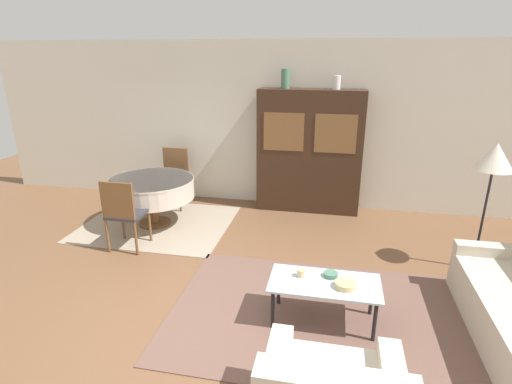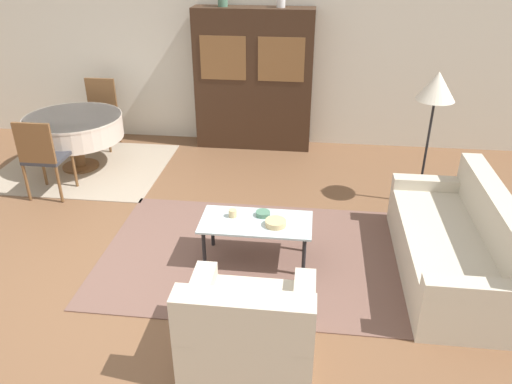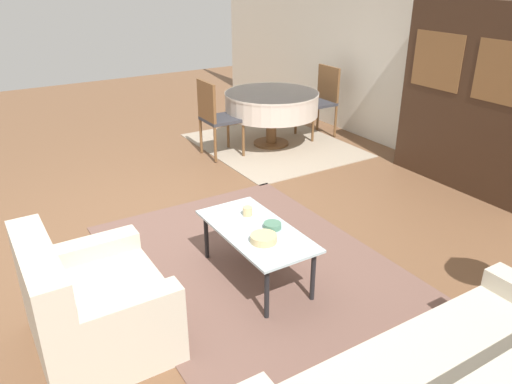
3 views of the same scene
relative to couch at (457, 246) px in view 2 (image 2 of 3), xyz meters
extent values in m
plane|color=brown|center=(-2.91, -0.43, -0.30)|extent=(14.00, 14.00, 0.00)
cube|color=beige|center=(-2.91, 3.20, 1.05)|extent=(10.00, 0.06, 2.70)
cube|color=brown|center=(-1.85, 0.06, -0.29)|extent=(3.04, 2.02, 0.01)
cube|color=gray|center=(-4.43, 1.87, -0.29)|extent=(2.18, 1.81, 0.01)
cube|color=beige|center=(-0.05, 0.00, -0.08)|extent=(0.86, 1.94, 0.44)
cube|color=beige|center=(0.28, 0.00, 0.34)|extent=(0.20, 1.94, 0.39)
cube|color=beige|center=(-0.05, -0.89, 0.20)|extent=(0.86, 0.16, 0.12)
cube|color=beige|center=(-0.05, 0.89, 0.20)|extent=(0.86, 0.16, 0.12)
cube|color=beige|center=(-1.75, -1.25, -0.08)|extent=(0.93, 0.80, 0.43)
cube|color=beige|center=(-1.75, -1.55, 0.32)|extent=(0.93, 0.20, 0.37)
cube|color=beige|center=(-2.13, -1.25, 0.19)|extent=(0.16, 0.80, 0.12)
cube|color=beige|center=(-1.36, -1.25, 0.19)|extent=(0.16, 0.80, 0.12)
cylinder|color=black|center=(-2.31, -0.21, -0.08)|extent=(0.04, 0.04, 0.41)
cylinder|color=black|center=(-1.38, -0.21, -0.08)|extent=(0.04, 0.04, 0.41)
cylinder|color=black|center=(-2.31, 0.19, -0.08)|extent=(0.04, 0.04, 0.41)
cylinder|color=black|center=(-1.38, 0.19, -0.08)|extent=(0.04, 0.04, 0.41)
cube|color=silver|center=(-1.85, -0.01, 0.13)|extent=(1.05, 0.52, 0.02)
cube|color=#382316|center=(-2.24, 2.96, 0.69)|extent=(1.66, 0.39, 1.97)
cube|color=brown|center=(-2.63, 2.76, 1.03)|extent=(0.63, 0.01, 0.59)
cube|color=brown|center=(-1.84, 2.76, 1.03)|extent=(0.63, 0.01, 0.59)
cylinder|color=brown|center=(-4.48, 1.86, -0.27)|extent=(0.48, 0.48, 0.03)
cylinder|color=brown|center=(-4.48, 1.86, -0.08)|extent=(0.14, 0.14, 0.42)
cylinder|color=beige|center=(-4.48, 1.86, 0.28)|extent=(1.24, 1.24, 0.30)
cylinder|color=beige|center=(-4.48, 1.86, 0.42)|extent=(1.25, 1.25, 0.03)
cylinder|color=brown|center=(-4.68, 1.30, -0.06)|extent=(0.04, 0.04, 0.45)
cylinder|color=brown|center=(-4.27, 1.30, -0.06)|extent=(0.04, 0.04, 0.45)
cylinder|color=brown|center=(-4.68, 0.89, -0.06)|extent=(0.04, 0.04, 0.45)
cylinder|color=brown|center=(-4.27, 0.89, -0.06)|extent=(0.04, 0.04, 0.45)
cube|color=#333338|center=(-4.48, 1.09, 0.18)|extent=(0.44, 0.44, 0.04)
cube|color=brown|center=(-4.48, 0.89, 0.44)|extent=(0.44, 0.04, 0.48)
cylinder|color=brown|center=(-4.27, 2.42, -0.06)|extent=(0.04, 0.04, 0.45)
cylinder|color=brown|center=(-4.68, 2.42, -0.06)|extent=(0.04, 0.04, 0.45)
cylinder|color=brown|center=(-4.27, 2.82, -0.06)|extent=(0.04, 0.04, 0.45)
cylinder|color=brown|center=(-4.68, 2.82, -0.06)|extent=(0.04, 0.04, 0.45)
cube|color=#333338|center=(-4.48, 2.62, 0.18)|extent=(0.44, 0.44, 0.04)
cube|color=brown|center=(-4.48, 2.82, 0.44)|extent=(0.44, 0.04, 0.48)
cylinder|color=black|center=(-0.08, 1.39, -0.29)|extent=(0.28, 0.28, 0.02)
cylinder|color=black|center=(-0.08, 1.39, 0.35)|extent=(0.03, 0.03, 1.25)
cone|color=silver|center=(-0.08, 1.39, 1.11)|extent=(0.41, 0.41, 0.31)
cylinder|color=tan|center=(-2.08, 0.05, 0.18)|extent=(0.08, 0.08, 0.07)
cylinder|color=tan|center=(-1.66, -0.06, 0.17)|extent=(0.20, 0.20, 0.05)
cylinder|color=#4C7A60|center=(-1.80, 0.10, 0.16)|extent=(0.14, 0.14, 0.04)
camera|label=1|loc=(-1.84, -3.36, 2.20)|focal=28.00mm
camera|label=2|loc=(-1.37, -4.00, 2.54)|focal=35.00mm
camera|label=3|loc=(0.99, -1.76, 1.98)|focal=35.00mm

